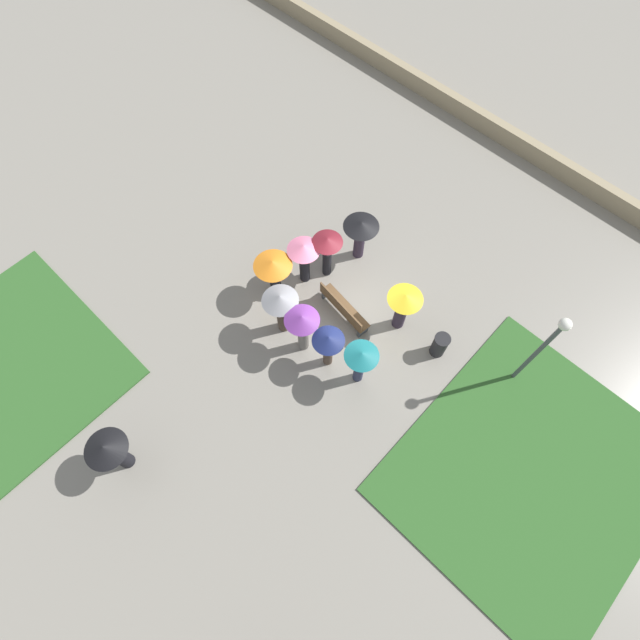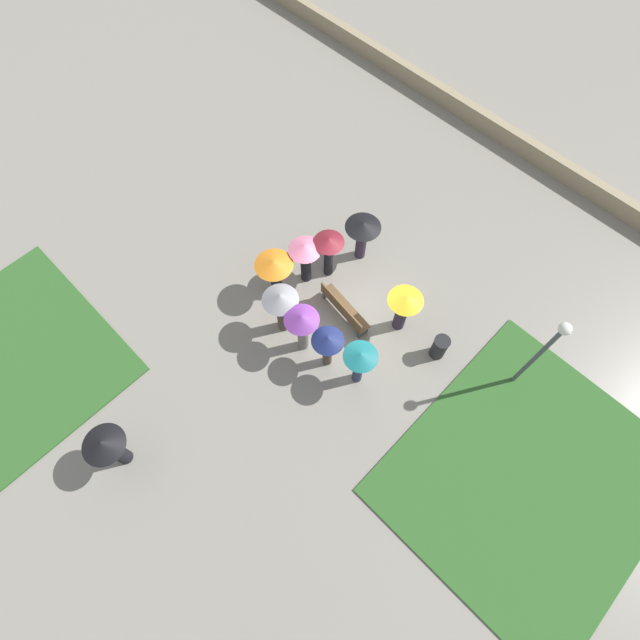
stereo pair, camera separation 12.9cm
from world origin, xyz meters
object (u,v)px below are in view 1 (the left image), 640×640
Objects in this scene: crowd_person_black at (361,232)px; crowd_person_yellow at (403,305)px; crowd_person_grey at (281,305)px; crowd_person_orange at (273,270)px; lamp_post at (546,343)px; crowd_person_pink at (304,255)px; lone_walker_mid_plaza at (110,451)px; crowd_person_maroon at (327,249)px; park_bench at (343,308)px; trash_bin at (440,345)px; crowd_person_navy at (328,343)px; crowd_person_teal at (361,361)px; crowd_person_purple at (302,325)px.

crowd_person_yellow is at bearing 58.33° from crowd_person_black.
crowd_person_grey reaches higher than crowd_person_yellow.
crowd_person_orange is 1.03× the size of crowd_person_black.
crowd_person_grey is (6.15, 3.57, -1.04)m from lamp_post.
crowd_person_pink is 0.99× the size of lone_walker_mid_plaza.
crowd_person_pink is (0.36, 0.66, -0.01)m from crowd_person_maroon.
crowd_person_pink reaches higher than park_bench.
crowd_person_navy is (2.20, 2.54, 0.86)m from trash_bin.
crowd_person_grey reaches higher than crowd_person_black.
crowd_person_navy is 1.79m from crowd_person_grey.
crowd_person_orange reaches higher than crowd_person_navy.
crowd_person_maroon reaches higher than lone_walker_mid_plaza.
trash_bin is at bearing 104.47° from crowd_person_teal.
crowd_person_pink is at bearing -45.58° from crowd_person_maroon.
crowd_person_pink is at bearing 14.86° from lamp_post.
crowd_person_grey is at bearing 68.76° from crowd_person_purple.
crowd_person_maroon is 1.03× the size of crowd_person_yellow.
crowd_person_purple is at bearing -89.23° from lone_walker_mid_plaza.
crowd_person_black is at bearing -3.92° from crowd_person_purple.
crowd_person_navy is 0.94× the size of crowd_person_teal.
park_bench is 2.29m from crowd_person_teal.
park_bench is at bearing 20.18° from trash_bin.
crowd_person_teal is 2.23m from crowd_person_yellow.
crowd_person_purple reaches higher than lone_walker_mid_plaza.
lone_walker_mid_plaza is (1.96, 6.00, -0.00)m from crowd_person_navy.
crowd_person_maroon is 3.18m from crowd_person_navy.
crowd_person_teal is at bearing -166.99° from crowd_person_grey.
lamp_post is at bearing -61.49° from crowd_person_pink.
crowd_person_teal is at bearing 40.52° from crowd_person_maroon.
lone_walker_mid_plaza is (1.07, 5.87, -0.09)m from crowd_person_purple.
crowd_person_yellow is at bearing 3.46° from trash_bin.
lamp_post reaches higher than crowd_person_purple.
crowd_person_maroon is at bearing -15.19° from crowd_person_pink.
park_bench is 1.90m from crowd_person_maroon.
crowd_person_teal reaches higher than trash_bin.
crowd_person_orange reaches higher than trash_bin.
crowd_person_orange is at bearing 28.67° from park_bench.
crowd_person_purple is 1.06× the size of lone_walker_mid_plaza.
lamp_post is 2.11× the size of crowd_person_navy.
crowd_person_yellow is 0.92× the size of crowd_person_grey.
crowd_person_black is at bearing 160.06° from crowd_person_orange.
crowd_person_navy is (-2.86, 0.63, 0.00)m from crowd_person_orange.
crowd_person_pink is at bearing 23.81° from crowd_person_purple.
lone_walker_mid_plaza is at bearing 5.73° from crowd_person_orange.
lone_walker_mid_plaza is (0.04, 9.54, 0.07)m from crowd_person_black.
crowd_person_yellow is (0.28, -2.21, -0.08)m from crowd_person_teal.
lone_walker_mid_plaza is at bearing 87.96° from park_bench.
lamp_post is 3.08m from trash_bin.
crowd_person_teal is at bearing 152.03° from park_bench.
crowd_person_grey reaches higher than crowd_person_maroon.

